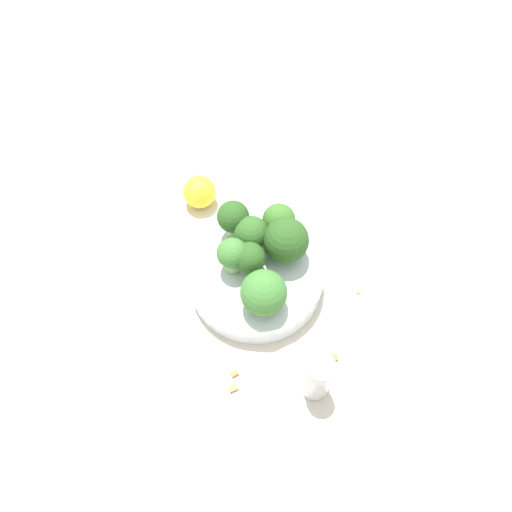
{
  "coord_description": "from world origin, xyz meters",
  "views": [
    {
      "loc": [
        -0.3,
        0.05,
        0.53
      ],
      "look_at": [
        0.0,
        0.0,
        0.06
      ],
      "focal_mm": 35.0,
      "sensor_mm": 36.0,
      "label": 1
    }
  ],
  "objects": [
    {
      "name": "ground_plane",
      "position": [
        0.0,
        0.0,
        0.0
      ],
      "size": [
        3.0,
        3.0,
        0.0
      ],
      "primitive_type": "plane",
      "color": "beige"
    },
    {
      "name": "bowl",
      "position": [
        0.0,
        0.0,
        0.02
      ],
      "size": [
        0.16,
        0.16,
        0.03
      ],
      "primitive_type": "cylinder",
      "color": "silver",
      "rests_on": "ground_plane"
    },
    {
      "name": "broccoli_floret_0",
      "position": [
        -0.0,
        0.01,
        0.06
      ],
      "size": [
        0.04,
        0.04,
        0.05
      ],
      "color": "#8EB770",
      "rests_on": "bowl"
    },
    {
      "name": "broccoli_floret_1",
      "position": [
        -0.05,
        0.0,
        0.06
      ],
      "size": [
        0.05,
        0.05,
        0.05
      ],
      "color": "#8EB770",
      "rests_on": "bowl"
    },
    {
      "name": "broccoli_floret_2",
      "position": [
        0.03,
        0.0,
        0.06
      ],
      "size": [
        0.04,
        0.04,
        0.05
      ],
      "color": "#8EB770",
      "rests_on": "bowl"
    },
    {
      "name": "broccoli_floret_3",
      "position": [
        0.01,
        -0.04,
        0.06
      ],
      "size": [
        0.05,
        0.05,
        0.06
      ],
      "color": "#7A9E5B",
      "rests_on": "bowl"
    },
    {
      "name": "broccoli_floret_4",
      "position": [
        0.04,
        -0.03,
        0.06
      ],
      "size": [
        0.04,
        0.04,
        0.05
      ],
      "color": "#84AD66",
      "rests_on": "bowl"
    },
    {
      "name": "broccoli_floret_5",
      "position": [
        0.05,
        0.02,
        0.07
      ],
      "size": [
        0.04,
        0.04,
        0.06
      ],
      "color": "#84AD66",
      "rests_on": "bowl"
    },
    {
      "name": "broccoli_floret_6",
      "position": [
        0.01,
        0.03,
        0.06
      ],
      "size": [
        0.04,
        0.04,
        0.05
      ],
      "color": "#8EB770",
      "rests_on": "bowl"
    },
    {
      "name": "pepper_shaker",
      "position": [
        -0.14,
        -0.04,
        0.03
      ],
      "size": [
        0.03,
        0.03,
        0.07
      ],
      "color": "#B2B7BC",
      "rests_on": "ground_plane"
    },
    {
      "name": "lemon_wedge",
      "position": [
        0.14,
        0.05,
        0.02
      ],
      "size": [
        0.04,
        0.04,
        0.04
      ],
      "primitive_type": "sphere",
      "color": "yellow",
      "rests_on": "ground_plane"
    },
    {
      "name": "almond_crumb_0",
      "position": [
        0.08,
        -0.07,
        0.0
      ],
      "size": [
        0.01,
        0.01,
        0.01
      ],
      "primitive_type": "cube",
      "rotation": [
        0.0,
        0.0,
        6.14
      ],
      "color": "tan",
      "rests_on": "ground_plane"
    },
    {
      "name": "almond_crumb_1",
      "position": [
        -0.03,
        -0.12,
        0.0
      ],
      "size": [
        0.01,
        0.01,
        0.01
      ],
      "primitive_type": "cube",
      "rotation": [
        0.0,
        0.0,
        2.02
      ],
      "color": "#AD7F4C",
      "rests_on": "ground_plane"
    },
    {
      "name": "almond_crumb_2",
      "position": [
        -0.12,
        0.05,
        0.0
      ],
      "size": [
        0.01,
        0.01,
        0.01
      ],
      "primitive_type": "cube",
      "rotation": [
        0.0,
        0.0,
        1.81
      ],
      "color": "#AD7F4C",
      "rests_on": "ground_plane"
    },
    {
      "name": "almond_crumb_3",
      "position": [
        -0.11,
        -0.07,
        0.0
      ],
      "size": [
        0.01,
        0.01,
        0.01
      ],
      "primitive_type": "cube",
      "rotation": [
        0.0,
        0.0,
        6.25
      ],
      "color": "olive",
      "rests_on": "ground_plane"
    },
    {
      "name": "almond_crumb_4",
      "position": [
        -0.11,
        0.04,
        0.0
      ],
      "size": [
        0.01,
        0.01,
        0.01
      ],
      "primitive_type": "cube",
      "rotation": [
        0.0,
        0.0,
        1.94
      ],
      "color": "olive",
      "rests_on": "ground_plane"
    }
  ]
}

